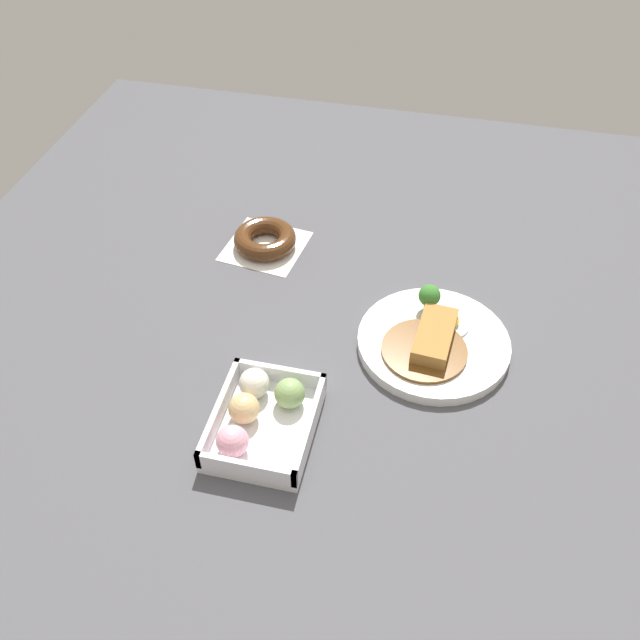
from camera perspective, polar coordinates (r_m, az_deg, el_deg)
ground_plane at (r=1.09m, az=4.18°, el=-3.05°), size 1.60×1.60×0.00m
curry_plate at (r=1.10m, az=9.32°, el=-1.70°), size 0.24×0.24×0.07m
donut_box at (r=0.99m, az=-4.94°, el=-7.95°), size 0.18×0.14×0.06m
chocolate_ring_donut at (r=1.28m, az=-4.57°, el=6.67°), size 0.16×0.16×0.03m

